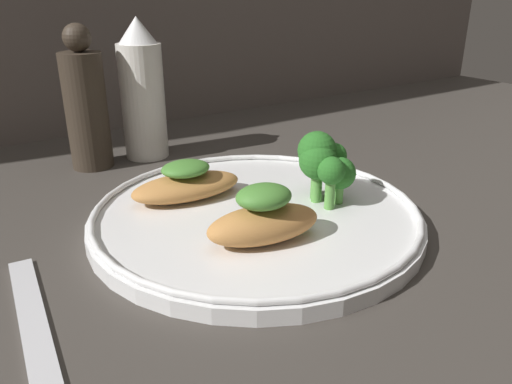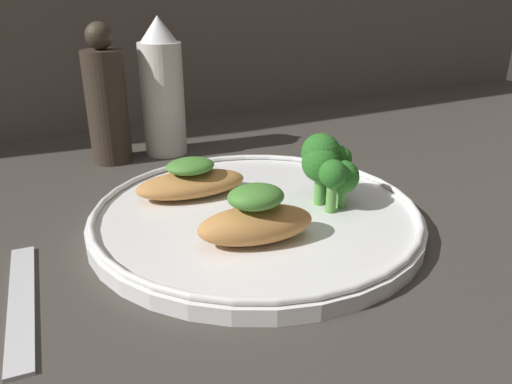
{
  "view_description": "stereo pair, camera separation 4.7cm",
  "coord_description": "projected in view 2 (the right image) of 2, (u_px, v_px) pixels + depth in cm",
  "views": [
    {
      "loc": [
        -24.4,
        -36.24,
        21.82
      ],
      "look_at": [
        0.0,
        0.0,
        3.4
      ],
      "focal_mm": 35.0,
      "sensor_mm": 36.0,
      "label": 1
    },
    {
      "loc": [
        -20.33,
        -38.67,
        21.82
      ],
      "look_at": [
        0.0,
        0.0,
        3.4
      ],
      "focal_mm": 35.0,
      "sensor_mm": 36.0,
      "label": 2
    }
  ],
  "objects": [
    {
      "name": "ground_plane",
      "position": [
        256.0,
        229.0,
        0.49
      ],
      "size": [
        180.0,
        180.0,
        1.0
      ],
      "primitive_type": "cube",
      "color": "#3D3833"
    },
    {
      "name": "plate",
      "position": [
        256.0,
        215.0,
        0.48
      ],
      "size": [
        31.8,
        31.8,
        2.0
      ],
      "color": "white",
      "rests_on": "ground_plane"
    },
    {
      "name": "grilled_meat_front",
      "position": [
        256.0,
        219.0,
        0.42
      ],
      "size": [
        10.67,
        6.23,
        5.13
      ],
      "color": "#BC7F42",
      "rests_on": "plate"
    },
    {
      "name": "grilled_meat_middle",
      "position": [
        191.0,
        181.0,
        0.51
      ],
      "size": [
        11.82,
        6.28,
        3.97
      ],
      "color": "#BC7F42",
      "rests_on": "plate"
    },
    {
      "name": "broccoli_bunch",
      "position": [
        327.0,
        164.0,
        0.49
      ],
      "size": [
        5.4,
        6.72,
        7.04
      ],
      "color": "#569942",
      "rests_on": "plate"
    },
    {
      "name": "sauce_bottle",
      "position": [
        162.0,
        90.0,
        0.66
      ],
      "size": [
        5.65,
        5.65,
        18.02
      ],
      "color": "white",
      "rests_on": "ground_plane"
    },
    {
      "name": "pepper_grinder",
      "position": [
        107.0,
        101.0,
        0.63
      ],
      "size": [
        5.1,
        5.1,
        17.54
      ],
      "color": "#382D23",
      "rests_on": "ground_plane"
    },
    {
      "name": "fork",
      "position": [
        21.0,
        300.0,
        0.37
      ],
      "size": [
        3.29,
        16.72,
        0.6
      ],
      "color": "silver",
      "rests_on": "ground_plane"
    }
  ]
}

